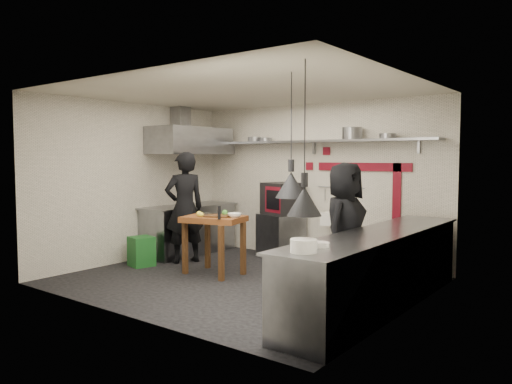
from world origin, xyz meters
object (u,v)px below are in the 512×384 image
Objects in this scene: oven_stand at (281,236)px; prep_table at (214,245)px; green_bin at (141,251)px; combi_oven at (283,199)px; chef_left at (184,207)px; chef_right at (345,228)px.

prep_table is at bearing -75.19° from oven_stand.
green_bin is at bearing 177.55° from prep_table.
prep_table is at bearing -77.03° from combi_oven.
chef_left is 3.16m from chef_right.
chef_right reaches higher than green_bin.
green_bin is 0.28× the size of chef_right.
combi_oven is 2.49m from chef_right.
chef_left is (0.36, 0.66, 0.72)m from green_bin.
prep_table is at bearing 91.85° from chef_right.
combi_oven reaches higher than green_bin.
prep_table is (-0.08, -1.74, 0.06)m from oven_stand.
green_bin is at bearing -108.05° from oven_stand.
combi_oven is 2.66m from green_bin.
oven_stand is 1.74m from prep_table.
prep_table is 1.19m from chef_left.
oven_stand is 1.85m from chef_left.
chef_right is at bearing -8.16° from prep_table.
chef_right is at bearing 9.17° from green_bin.
combi_oven is at bearing 53.32° from green_bin.
green_bin is at bearing -109.40° from combi_oven.
combi_oven is at bearing 70.62° from prep_table.
oven_stand is 2.59m from chef_right.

